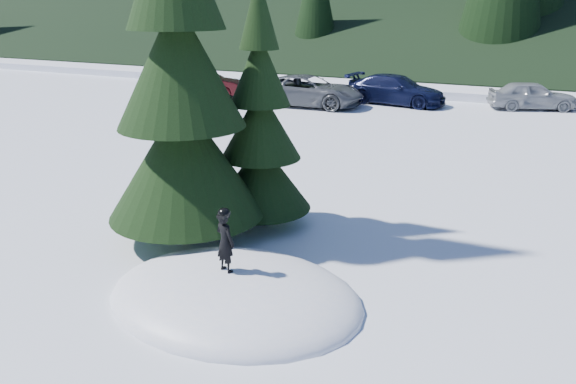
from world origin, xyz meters
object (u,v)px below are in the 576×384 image
at_px(spruce_short, 260,133).
at_px(car_3, 396,90).
at_px(spruce_tall, 180,81).
at_px(child_skier, 225,242).
at_px(car_2, 308,91).
at_px(car_4, 532,95).
at_px(car_0, 176,69).
at_px(car_1, 206,84).

relative_size(spruce_short, car_3, 1.10).
xyz_separation_m(spruce_tall, spruce_short, (1.00, 1.40, -1.22)).
relative_size(child_skier, car_2, 0.20).
bearing_deg(car_3, car_2, 130.09).
distance_m(spruce_tall, car_4, 20.39).
bearing_deg(car_4, car_3, 82.38).
relative_size(car_3, car_4, 1.26).
bearing_deg(car_3, car_0, 88.47).
height_order(spruce_tall, car_1, spruce_tall).
bearing_deg(spruce_tall, child_skier, -41.03).
xyz_separation_m(car_0, car_2, (11.20, -4.67, 0.02)).
bearing_deg(spruce_short, car_2, 109.88).
bearing_deg(car_0, car_1, -129.62).
distance_m(spruce_tall, car_0, 25.69).
bearing_deg(spruce_short, spruce_tall, -125.54).
height_order(spruce_short, car_4, spruce_short).
height_order(car_1, car_2, car_2).
xyz_separation_m(spruce_short, child_skier, (1.03, -3.17, -1.10)).
height_order(car_1, car_4, car_1).
bearing_deg(car_1, car_3, -98.24).
xyz_separation_m(child_skier, car_1, (-12.30, 17.85, -0.35)).
height_order(car_0, car_3, car_0).
xyz_separation_m(child_skier, car_2, (-6.22, 17.51, -0.27)).
xyz_separation_m(spruce_tall, car_2, (-4.19, 15.74, -2.59)).
distance_m(spruce_tall, child_skier, 3.55).
relative_size(car_0, car_1, 1.05).
bearing_deg(car_4, spruce_short, 145.69).
bearing_deg(car_3, spruce_tall, -170.93).
xyz_separation_m(spruce_short, car_4, (4.54, 18.04, -1.45)).
distance_m(spruce_tall, car_3, 18.28).
relative_size(spruce_short, child_skier, 5.10).
bearing_deg(car_0, car_3, -98.31).
relative_size(spruce_short, car_4, 1.39).
xyz_separation_m(spruce_tall, car_0, (-15.39, 20.41, -2.61)).
bearing_deg(car_3, child_skier, -165.26).
relative_size(car_1, car_2, 0.76).
bearing_deg(car_4, spruce_tall, 143.91).
bearing_deg(car_1, child_skier, -165.28).
distance_m(spruce_tall, car_2, 16.49).
distance_m(spruce_short, car_4, 18.66).
bearing_deg(child_skier, car_4, -80.30).
bearing_deg(child_skier, car_2, -51.37).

